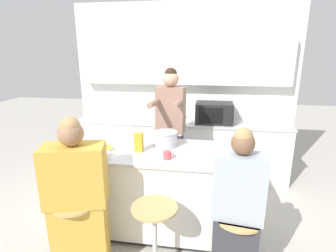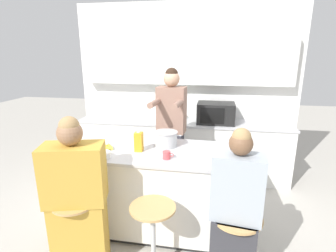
{
  "view_description": "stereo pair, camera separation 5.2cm",
  "coord_description": "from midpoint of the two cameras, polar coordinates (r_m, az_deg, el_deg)",
  "views": [
    {
      "loc": [
        0.41,
        -2.57,
        1.93
      ],
      "look_at": [
        0.0,
        0.08,
        1.18
      ],
      "focal_mm": 28.0,
      "sensor_mm": 36.0,
      "label": 1
    },
    {
      "loc": [
        0.46,
        -2.56,
        1.93
      ],
      "look_at": [
        0.0,
        0.08,
        1.18
      ],
      "focal_mm": 28.0,
      "sensor_mm": 36.0,
      "label": 2
    }
  ],
  "objects": [
    {
      "name": "ground_plane",
      "position": [
        3.24,
        -0.74,
        -20.98
      ],
      "size": [
        16.0,
        16.0,
        0.0
      ],
      "primitive_type": "plane",
      "color": "#B2ADA3"
    },
    {
      "name": "wall_back",
      "position": [
        4.29,
        2.99,
        10.39
      ],
      "size": [
        3.56,
        0.22,
        2.7
      ],
      "color": "silver",
      "rests_on": "ground_plane"
    },
    {
      "name": "back_counter",
      "position": [
        4.26,
        2.39,
        -4.74
      ],
      "size": [
        3.3,
        0.6,
        0.9
      ],
      "color": "white",
      "rests_on": "ground_plane"
    },
    {
      "name": "kitchen_island",
      "position": [
        2.98,
        -0.77,
        -13.7
      ],
      "size": [
        1.74,
        0.83,
        0.93
      ],
      "color": "black",
      "rests_on": "ground_plane"
    },
    {
      "name": "bar_stool_leftmost",
      "position": [
        2.67,
        -19.53,
        -20.78
      ],
      "size": [
        0.4,
        0.4,
        0.68
      ],
      "color": "tan",
      "rests_on": "ground_plane"
    },
    {
      "name": "bar_stool_center",
      "position": [
        2.48,
        -3.54,
        -22.84
      ],
      "size": [
        0.4,
        0.4,
        0.68
      ],
      "color": "tan",
      "rests_on": "ground_plane"
    },
    {
      "name": "bar_stool_rightmost",
      "position": [
        2.44,
        14.06,
        -24.21
      ],
      "size": [
        0.4,
        0.4,
        0.68
      ],
      "color": "tan",
      "rests_on": "ground_plane"
    },
    {
      "name": "person_cooking",
      "position": [
        3.37,
        0.1,
        -2.35
      ],
      "size": [
        0.39,
        0.57,
        1.76
      ],
      "rotation": [
        0.0,
        0.0,
        -0.09
      ],
      "color": "#383842",
      "rests_on": "ground_plane"
    },
    {
      "name": "person_wrapped_blanket",
      "position": [
        2.51,
        -19.62,
        -15.37
      ],
      "size": [
        0.57,
        0.41,
        1.45
      ],
      "rotation": [
        0.0,
        0.0,
        0.25
      ],
      "color": "gold",
      "rests_on": "ground_plane"
    },
    {
      "name": "person_seated_near",
      "position": [
        2.28,
        14.04,
        -19.34
      ],
      "size": [
        0.41,
        0.31,
        1.42
      ],
      "rotation": [
        0.0,
        0.0,
        -0.13
      ],
      "color": "#333338",
      "rests_on": "ground_plane"
    },
    {
      "name": "cooking_pot",
      "position": [
        2.9,
        -0.99,
        -2.81
      ],
      "size": [
        0.35,
        0.26,
        0.17
      ],
      "color": "#B7BABC",
      "rests_on": "kitchen_island"
    },
    {
      "name": "fruit_bowl",
      "position": [
        2.67,
        -14.92,
        -6.23
      ],
      "size": [
        0.19,
        0.19,
        0.06
      ],
      "color": "white",
      "rests_on": "kitchen_island"
    },
    {
      "name": "coffee_cup_near",
      "position": [
        2.57,
        -0.75,
        -6.33
      ],
      "size": [
        0.11,
        0.08,
        0.08
      ],
      "color": "#DB4C51",
      "rests_on": "kitchen_island"
    },
    {
      "name": "banana_bunch",
      "position": [
        2.89,
        -13.77,
        -4.52
      ],
      "size": [
        0.19,
        0.14,
        0.06
      ],
      "color": "yellow",
      "rests_on": "kitchen_island"
    },
    {
      "name": "juice_carton",
      "position": [
        2.76,
        -6.9,
        -3.43
      ],
      "size": [
        0.08,
        0.08,
        0.22
      ],
      "color": "gold",
      "rests_on": "kitchen_island"
    },
    {
      "name": "microwave",
      "position": [
        4.04,
        9.62,
        2.85
      ],
      "size": [
        0.55,
        0.41,
        0.31
      ],
      "color": "black",
      "rests_on": "back_counter"
    },
    {
      "name": "potted_plant",
      "position": [
        4.11,
        0.35,
        3.32
      ],
      "size": [
        0.22,
        0.22,
        0.29
      ],
      "color": "#93563D",
      "rests_on": "back_counter"
    }
  ]
}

